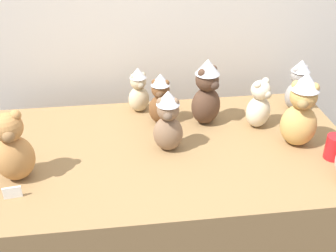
{
  "coord_description": "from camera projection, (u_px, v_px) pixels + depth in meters",
  "views": [
    {
      "loc": [
        -0.2,
        -1.33,
        1.79
      ],
      "look_at": [
        0.0,
        0.25,
        0.83
      ],
      "focal_mm": 44.63,
      "sensor_mm": 36.0,
      "label": 1
    }
  ],
  "objects": [
    {
      "name": "teddy_bear_caramel",
      "position": [
        13.0,
        149.0,
        1.66
      ],
      "size": [
        0.18,
        0.16,
        0.31
      ],
      "rotation": [
        0.0,
        0.0,
        0.21
      ],
      "color": "#B27A42",
      "rests_on": "display_table"
    },
    {
      "name": "teddy_bear_honey",
      "position": [
        301.0,
        111.0,
        1.86
      ],
      "size": [
        0.21,
        0.19,
        0.36
      ],
      "rotation": [
        0.0,
        0.0,
        -0.45
      ],
      "color": "tan",
      "rests_on": "display_table"
    },
    {
      "name": "party_cup_red",
      "position": [
        334.0,
        147.0,
        1.82
      ],
      "size": [
        0.08,
        0.08,
        0.11
      ],
      "primitive_type": "cylinder",
      "color": "red",
      "rests_on": "display_table"
    },
    {
      "name": "display_table",
      "position": [
        168.0,
        207.0,
        2.1
      ],
      "size": [
        1.71,
        0.95,
        0.71
      ],
      "primitive_type": "cube",
      "color": "olive",
      "rests_on": "ground_plane"
    },
    {
      "name": "teddy_bear_cocoa",
      "position": [
        207.0,
        93.0,
        2.03
      ],
      "size": [
        0.2,
        0.19,
        0.34
      ],
      "rotation": [
        0.0,
        0.0,
        0.58
      ],
      "color": "#4C3323",
      "rests_on": "display_table"
    },
    {
      "name": "teddy_bear_sand",
      "position": [
        139.0,
        90.0,
        2.16
      ],
      "size": [
        0.13,
        0.12,
        0.24
      ],
      "rotation": [
        0.0,
        0.0,
        0.31
      ],
      "color": "#CCB78E",
      "rests_on": "display_table"
    },
    {
      "name": "teddy_bear_mocha",
      "position": [
        168.0,
        122.0,
        1.84
      ],
      "size": [
        0.15,
        0.13,
        0.3
      ],
      "rotation": [
        0.0,
        0.0,
        -0.16
      ],
      "color": "#7F6047",
      "rests_on": "display_table"
    },
    {
      "name": "name_card_front_middle",
      "position": [
        12.0,
        192.0,
        1.61
      ],
      "size": [
        0.07,
        0.02,
        0.05
      ],
      "primitive_type": "cube",
      "rotation": [
        0.0,
        0.0,
        0.12
      ],
      "color": "white",
      "rests_on": "display_table"
    },
    {
      "name": "teddy_bear_ash",
      "position": [
        298.0,
        86.0,
        2.17
      ],
      "size": [
        0.15,
        0.14,
        0.28
      ],
      "rotation": [
        0.0,
        0.0,
        0.29
      ],
      "color": "gray",
      "rests_on": "display_table"
    },
    {
      "name": "teddy_bear_chestnut",
      "position": [
        161.0,
        99.0,
        2.05
      ],
      "size": [
        0.14,
        0.13,
        0.27
      ],
      "rotation": [
        0.0,
        0.0,
        -0.22
      ],
      "color": "brown",
      "rests_on": "display_table"
    },
    {
      "name": "teddy_bear_cream",
      "position": [
        259.0,
        105.0,
        2.03
      ],
      "size": [
        0.17,
        0.16,
        0.25
      ],
      "rotation": [
        0.0,
        0.0,
        0.57
      ],
      "color": "beige",
      "rests_on": "display_table"
    }
  ]
}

